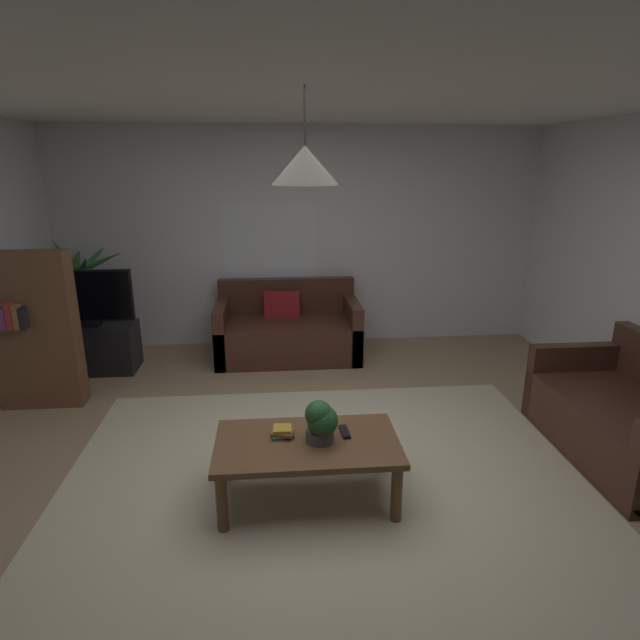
# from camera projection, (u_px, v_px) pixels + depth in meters

# --- Properties ---
(floor) EXTENTS (5.56, 5.73, 0.02)m
(floor) POSITION_uv_depth(u_px,v_px,m) (324.00, 475.00, 3.73)
(floor) COLOR #9E8466
(floor) RESTS_ON ground
(rug) EXTENTS (3.61, 3.15, 0.01)m
(rug) POSITION_uv_depth(u_px,v_px,m) (326.00, 490.00, 3.53)
(rug) COLOR beige
(rug) RESTS_ON ground
(wall_back) EXTENTS (5.68, 0.06, 2.51)m
(wall_back) POSITION_uv_depth(u_px,v_px,m) (300.00, 238.00, 6.11)
(wall_back) COLOR silver
(wall_back) RESTS_ON ground
(ceiling) EXTENTS (5.56, 5.73, 0.02)m
(ceiling) POSITION_uv_depth(u_px,v_px,m) (325.00, 89.00, 2.98)
(ceiling) COLOR white
(window_pane) EXTENTS (1.06, 0.01, 1.06)m
(window_pane) POSITION_uv_depth(u_px,v_px,m) (270.00, 248.00, 6.08)
(window_pane) COLOR white
(couch_under_window) EXTENTS (1.56, 0.86, 0.82)m
(couch_under_window) POSITION_uv_depth(u_px,v_px,m) (288.00, 332.00, 5.89)
(couch_under_window) COLOR #47281E
(couch_under_window) RESTS_ON ground
(couch_right_side) EXTENTS (0.86, 1.47, 0.82)m
(couch_right_side) POSITION_uv_depth(u_px,v_px,m) (631.00, 422.00, 3.89)
(couch_right_side) COLOR #47281E
(couch_right_side) RESTS_ON ground
(coffee_table) EXTENTS (1.17, 0.66, 0.42)m
(coffee_table) POSITION_uv_depth(u_px,v_px,m) (307.00, 449.00, 3.36)
(coffee_table) COLOR brown
(coffee_table) RESTS_ON ground
(book_on_table_0) EXTENTS (0.16, 0.12, 0.02)m
(book_on_table_0) POSITION_uv_depth(u_px,v_px,m) (282.00, 435.00, 3.39)
(book_on_table_0) COLOR #387247
(book_on_table_0) RESTS_ON coffee_table
(book_on_table_1) EXTENTS (0.16, 0.13, 0.02)m
(book_on_table_1) POSITION_uv_depth(u_px,v_px,m) (283.00, 433.00, 3.38)
(book_on_table_1) COLOR #99663F
(book_on_table_1) RESTS_ON coffee_table
(book_on_table_2) EXTENTS (0.12, 0.12, 0.02)m
(book_on_table_2) POSITION_uv_depth(u_px,v_px,m) (282.00, 429.00, 3.38)
(book_on_table_2) COLOR gold
(book_on_table_2) RESTS_ON coffee_table
(remote_on_table_0) EXTENTS (0.06, 0.16, 0.02)m
(remote_on_table_0) POSITION_uv_depth(u_px,v_px,m) (345.00, 432.00, 3.43)
(remote_on_table_0) COLOR black
(remote_on_table_0) RESTS_ON coffee_table
(potted_plant_on_table) EXTENTS (0.21, 0.21, 0.28)m
(potted_plant_on_table) POSITION_uv_depth(u_px,v_px,m) (321.00, 421.00, 3.29)
(potted_plant_on_table) COLOR #4C4C51
(potted_plant_on_table) RESTS_ON coffee_table
(tv_stand) EXTENTS (0.90, 0.44, 0.50)m
(tv_stand) POSITION_uv_depth(u_px,v_px,m) (92.00, 348.00, 5.48)
(tv_stand) COLOR black
(tv_stand) RESTS_ON ground
(tv) EXTENTS (0.95, 0.16, 0.58)m
(tv) POSITION_uv_depth(u_px,v_px,m) (85.00, 297.00, 5.30)
(tv) COLOR black
(tv) RESTS_ON tv_stand
(potted_palm_corner) EXTENTS (0.97, 0.86, 1.34)m
(potted_palm_corner) POSITION_uv_depth(u_px,v_px,m) (83.00, 301.00, 5.78)
(potted_palm_corner) COLOR brown
(potted_palm_corner) RESTS_ON ground
(bookshelf_corner) EXTENTS (0.70, 0.31, 1.40)m
(bookshelf_corner) POSITION_uv_depth(u_px,v_px,m) (34.00, 330.00, 4.58)
(bookshelf_corner) COLOR brown
(bookshelf_corner) RESTS_ON ground
(pendant_lamp) EXTENTS (0.37, 0.37, 0.51)m
(pendant_lamp) POSITION_uv_depth(u_px,v_px,m) (305.00, 165.00, 2.84)
(pendant_lamp) COLOR black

